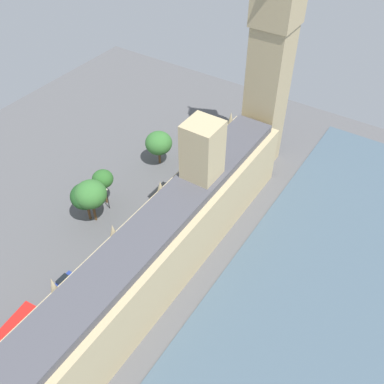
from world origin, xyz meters
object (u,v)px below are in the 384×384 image
at_px(street_lamp_slot_10, 107,195).
at_px(car_white_opposite_hall, 109,249).
at_px(plane_tree_far_end, 103,179).
at_px(plane_tree_by_river_gate, 85,196).
at_px(car_black_kerbside, 186,176).
at_px(plane_tree_corner, 159,143).
at_px(pedestrian_leading, 85,294).
at_px(car_dark_green_near_tower, 130,230).
at_px(car_blue_under_trees, 64,281).
at_px(plane_tree_trailing, 91,194).
at_px(parliament_building, 166,241).
at_px(clock_tower, 274,39).
at_px(double_decker_bus_midblock, 12,336).

bearing_deg(street_lamp_slot_10, car_white_opposite_hall, 130.81).
bearing_deg(plane_tree_far_end, plane_tree_by_river_gate, 94.60).
distance_m(car_black_kerbside, plane_tree_corner, 10.35).
bearing_deg(pedestrian_leading, plane_tree_by_river_gate, -109.51).
bearing_deg(car_dark_green_near_tower, car_blue_under_trees, 82.03).
relative_size(car_black_kerbside, plane_tree_trailing, 0.47).
distance_m(parliament_building, car_white_opposite_hall, 14.23).
height_order(car_dark_green_near_tower, plane_tree_by_river_gate, plane_tree_by_river_gate).
distance_m(car_dark_green_near_tower, street_lamp_slot_10, 9.59).
height_order(car_dark_green_near_tower, car_blue_under_trees, same).
distance_m(pedestrian_leading, plane_tree_trailing, 20.28).
distance_m(plane_tree_far_end, street_lamp_slot_10, 3.41).
xyz_separation_m(car_dark_green_near_tower, pedestrian_leading, (-2.97, 16.23, -0.19)).
relative_size(parliament_building, plane_tree_by_river_gate, 7.81).
height_order(car_white_opposite_hall, plane_tree_corner, plane_tree_corner).
xyz_separation_m(clock_tower, double_decker_bus_midblock, (11.15, 66.11, -28.01)).
relative_size(car_black_kerbside, car_white_opposite_hall, 1.12).
relative_size(car_black_kerbside, pedestrian_leading, 3.08).
height_order(car_white_opposite_hall, plane_tree_trailing, plane_tree_trailing).
height_order(pedestrian_leading, plane_tree_corner, plane_tree_corner).
relative_size(parliament_building, car_blue_under_trees, 17.20).
xyz_separation_m(car_dark_green_near_tower, plane_tree_by_river_gate, (9.79, 1.39, 5.71)).
height_order(plane_tree_trailing, plane_tree_far_end, plane_tree_trailing).
xyz_separation_m(plane_tree_corner, plane_tree_far_end, (1.61, 17.75, 0.80)).
distance_m(clock_tower, car_black_kerbside, 35.56).
relative_size(plane_tree_corner, plane_tree_far_end, 0.99).
xyz_separation_m(parliament_building, street_lamp_slot_10, (20.06, -6.14, -3.73)).
height_order(car_white_opposite_hall, pedestrian_leading, car_white_opposite_hall).
distance_m(double_decker_bus_midblock, plane_tree_trailing, 30.04).
bearing_deg(clock_tower, plane_tree_by_river_gate, 61.42).
distance_m(clock_tower, car_white_opposite_hall, 53.34).
relative_size(plane_tree_corner, plane_tree_by_river_gate, 0.94).
relative_size(clock_tower, car_blue_under_trees, 14.09).
bearing_deg(plane_tree_corner, clock_tower, -143.44).
height_order(car_black_kerbside, double_decker_bus_midblock, double_decker_bus_midblock).
bearing_deg(parliament_building, car_black_kerbside, -64.02).
distance_m(parliament_building, street_lamp_slot_10, 21.30).
bearing_deg(car_black_kerbside, plane_tree_far_end, 55.64).
bearing_deg(plane_tree_far_end, street_lamp_slot_10, 146.69).
relative_size(car_white_opposite_hall, pedestrian_leading, 2.74).
height_order(car_white_opposite_hall, street_lamp_slot_10, street_lamp_slot_10).
relative_size(car_white_opposite_hall, plane_tree_corner, 0.49).
relative_size(car_black_kerbside, double_decker_bus_midblock, 0.45).
xyz_separation_m(pedestrian_leading, plane_tree_far_end, (13.23, -20.64, 6.01)).
bearing_deg(plane_tree_trailing, parliament_building, 174.48).
relative_size(car_black_kerbside, plane_tree_far_end, 0.55).
bearing_deg(plane_tree_far_end, parliament_building, 161.48).
height_order(car_black_kerbside, plane_tree_trailing, plane_tree_trailing).
height_order(car_black_kerbside, car_dark_green_near_tower, same).
height_order(plane_tree_far_end, plane_tree_by_river_gate, plane_tree_by_river_gate).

